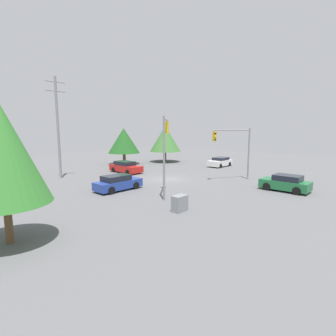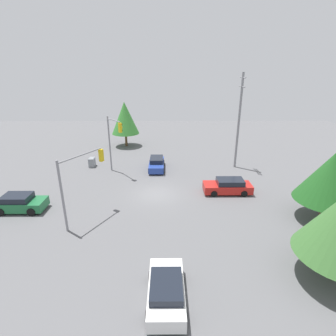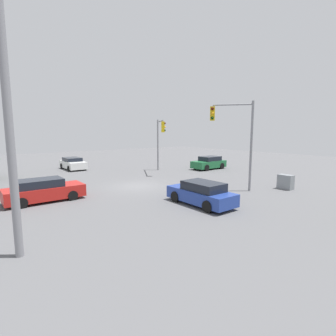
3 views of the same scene
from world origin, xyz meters
name	(u,v)px [view 3 (image 3 of 3)]	position (x,y,z in m)	size (l,w,h in m)	color
ground_plane	(137,186)	(0.00, 0.00, 0.00)	(80.00, 80.00, 0.00)	#5B5B5E
sedan_blue	(201,194)	(-7.15, -0.26, 0.70)	(4.51, 1.92, 1.45)	#233D93
sedan_red	(44,190)	(-0.31, 7.16, 0.71)	(2.03, 4.76, 1.47)	red
sedan_white	(73,164)	(12.88, 0.94, 0.68)	(4.28, 2.03, 1.38)	silver
sedan_green	(209,163)	(3.11, -11.92, 0.73)	(2.05, 4.23, 1.51)	#1E6638
traffic_signal_main	(236,131)	(-5.87, -5.11, 4.51)	(2.60, 2.12, 6.68)	gray
traffic_signal_cross	(160,136)	(4.64, -5.81, 4.02)	(4.13, 2.44, 5.78)	gray
utility_pole_tall	(5,85)	(-7.85, 9.74, 6.03)	(2.20, 0.28, 11.46)	gray
electrical_cabinet	(286,182)	(-8.12, -8.58, 0.57)	(1.10, 0.67, 1.13)	gray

